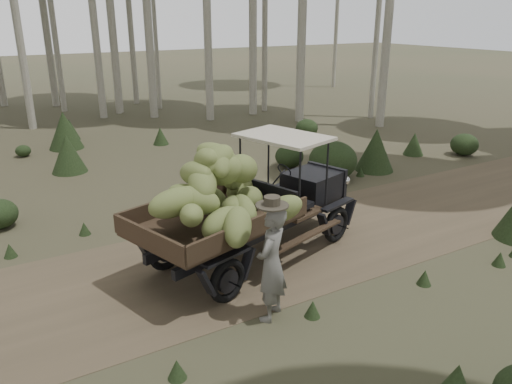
# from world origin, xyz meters

# --- Properties ---
(ground) EXTENTS (120.00, 120.00, 0.00)m
(ground) POSITION_xyz_m (0.00, 0.00, 0.00)
(ground) COLOR #473D2B
(ground) RESTS_ON ground
(dirt_track) EXTENTS (70.00, 4.00, 0.01)m
(dirt_track) POSITION_xyz_m (0.00, 0.00, 0.00)
(dirt_track) COLOR brown
(dirt_track) RESTS_ON ground
(banana_truck) EXTENTS (5.49, 3.43, 2.64)m
(banana_truck) POSITION_xyz_m (-0.24, -0.25, 1.50)
(banana_truck) COLOR black
(banana_truck) RESTS_ON ground
(farmer) EXTENTS (0.85, 0.80, 2.13)m
(farmer) POSITION_xyz_m (-0.62, -2.08, 1.01)
(farmer) COLOR #5F5D57
(farmer) RESTS_ON ground
(undergrowth) EXTENTS (22.15, 21.80, 1.39)m
(undergrowth) POSITION_xyz_m (0.96, -1.05, 0.55)
(undergrowth) COLOR #233319
(undergrowth) RESTS_ON ground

